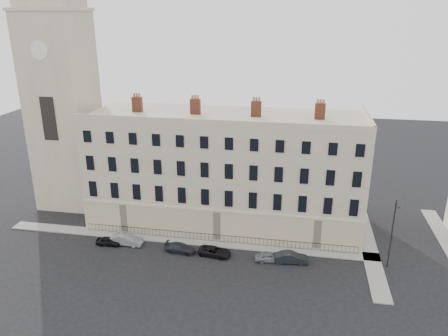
# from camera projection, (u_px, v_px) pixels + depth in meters

# --- Properties ---
(ground) EXTENTS (160.00, 160.00, 0.00)m
(ground) POSITION_uv_depth(u_px,v_px,m) (259.00, 270.00, 49.71)
(ground) COLOR black
(ground) RESTS_ON ground
(terrace) EXTENTS (36.22, 12.22, 17.00)m
(terrace) POSITION_uv_depth(u_px,v_px,m) (226.00, 169.00, 59.24)
(terrace) COLOR tan
(terrace) RESTS_ON ground
(church_tower) EXTENTS (8.00, 8.13, 44.00)m
(church_tower) POSITION_uv_depth(u_px,v_px,m) (60.00, 80.00, 61.34)
(church_tower) COLOR tan
(church_tower) RESTS_ON ground
(pavement_terrace) EXTENTS (48.00, 2.00, 0.12)m
(pavement_terrace) POSITION_uv_depth(u_px,v_px,m) (185.00, 240.00, 55.99)
(pavement_terrace) COLOR gray
(pavement_terrace) RESTS_ON ground
(pavement_east_return) EXTENTS (2.00, 24.00, 0.12)m
(pavement_east_return) POSITION_uv_depth(u_px,v_px,m) (368.00, 245.00, 54.93)
(pavement_east_return) COLOR gray
(pavement_east_return) RESTS_ON ground
(pavement_adjacent) EXTENTS (2.00, 20.00, 0.12)m
(pavement_adjacent) POSITION_uv_depth(u_px,v_px,m) (448.00, 244.00, 55.11)
(pavement_adjacent) COLOR gray
(pavement_adjacent) RESTS_ON ground
(railings) EXTENTS (35.00, 0.04, 0.96)m
(railings) POSITION_uv_depth(u_px,v_px,m) (216.00, 238.00, 55.52)
(railings) COLOR black
(railings) RESTS_ON ground
(car_a) EXTENTS (3.22, 1.45, 1.07)m
(car_a) POSITION_uv_depth(u_px,v_px,m) (109.00, 241.00, 54.82)
(car_a) COLOR black
(car_a) RESTS_ON ground
(car_b) EXTENTS (4.17, 1.57, 1.36)m
(car_b) POSITION_uv_depth(u_px,v_px,m) (127.00, 240.00, 54.88)
(car_b) COLOR gray
(car_b) RESTS_ON ground
(car_c) EXTENTS (3.98, 1.94, 1.11)m
(car_c) POSITION_uv_depth(u_px,v_px,m) (180.00, 248.00, 53.21)
(car_c) COLOR #22262D
(car_c) RESTS_ON ground
(car_d) EXTENTS (4.15, 2.28, 1.10)m
(car_d) POSITION_uv_depth(u_px,v_px,m) (215.00, 251.00, 52.42)
(car_d) COLOR black
(car_d) RESTS_ON ground
(car_e) EXTENTS (3.54, 1.86, 1.15)m
(car_e) POSITION_uv_depth(u_px,v_px,m) (269.00, 257.00, 51.22)
(car_e) COLOR gray
(car_e) RESTS_ON ground
(car_f) EXTENTS (4.04, 1.75, 1.29)m
(car_f) POSITION_uv_depth(u_px,v_px,m) (291.00, 258.00, 50.94)
(car_f) COLOR black
(car_f) RESTS_ON ground
(streetlamp) EXTENTS (0.28, 1.82, 8.41)m
(streetlamp) POSITION_uv_depth(u_px,v_px,m) (392.00, 231.00, 48.63)
(streetlamp) COLOR #28282C
(streetlamp) RESTS_ON ground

